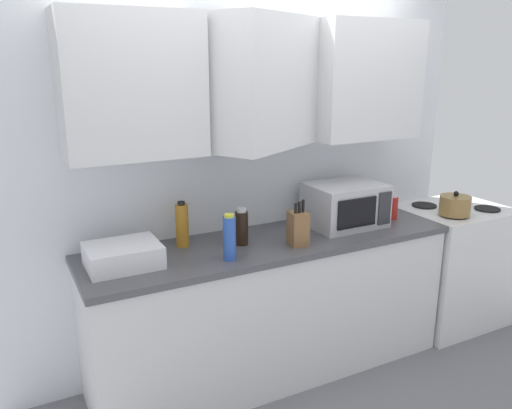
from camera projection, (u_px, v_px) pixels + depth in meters
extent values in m
cube|color=white|center=(247.00, 165.00, 3.30)|extent=(3.18, 0.06, 2.60)
cube|color=silver|center=(132.00, 86.00, 2.67)|extent=(0.73, 0.33, 0.75)
cube|color=silver|center=(264.00, 83.00, 2.97)|extent=(0.80, 0.65, 0.75)
cube|color=silver|center=(364.00, 80.00, 3.34)|extent=(0.73, 0.33, 0.75)
cube|color=silver|center=(271.00, 310.00, 3.26)|extent=(2.28, 0.60, 0.86)
cube|color=#4C4C51|center=(272.00, 243.00, 3.14)|extent=(2.31, 0.63, 0.04)
cube|color=silver|center=(449.00, 265.00, 3.92)|extent=(0.76, 0.64, 0.90)
cylinder|color=black|center=(454.00, 215.00, 3.60)|extent=(0.18, 0.18, 0.01)
cylinder|color=black|center=(487.00, 209.00, 3.75)|extent=(0.18, 0.18, 0.01)
cylinder|color=black|center=(424.00, 205.00, 3.84)|extent=(0.18, 0.18, 0.01)
cylinder|color=black|center=(457.00, 200.00, 3.99)|extent=(0.18, 0.18, 0.01)
cylinder|color=olive|center=(455.00, 205.00, 3.58)|extent=(0.21, 0.21, 0.13)
sphere|color=black|center=(456.00, 194.00, 3.56)|extent=(0.04, 0.04, 0.04)
cube|color=#B7B7BC|center=(345.00, 205.00, 3.37)|extent=(0.48, 0.36, 0.28)
cube|color=black|center=(357.00, 213.00, 3.19)|extent=(0.29, 0.01, 0.18)
cube|color=#2D2D33|center=(385.00, 208.00, 3.28)|extent=(0.10, 0.01, 0.21)
cube|color=silver|center=(123.00, 255.00, 2.72)|extent=(0.38, 0.30, 0.12)
cube|color=brown|center=(298.00, 229.00, 3.02)|extent=(0.12, 0.13, 0.20)
cylinder|color=black|center=(296.00, 208.00, 2.96)|extent=(0.02, 0.02, 0.06)
cylinder|color=black|center=(299.00, 207.00, 2.97)|extent=(0.02, 0.02, 0.07)
cylinder|color=black|center=(303.00, 206.00, 2.98)|extent=(0.02, 0.02, 0.07)
cylinder|color=#2D56B7|center=(229.00, 239.00, 2.79)|extent=(0.07, 0.07, 0.24)
cylinder|color=yellow|center=(229.00, 216.00, 2.75)|extent=(0.05, 0.05, 0.02)
cylinder|color=black|center=(242.00, 228.00, 3.03)|extent=(0.08, 0.08, 0.20)
cylinder|color=silver|center=(242.00, 210.00, 2.99)|extent=(0.06, 0.06, 0.03)
cylinder|color=red|center=(393.00, 208.00, 3.51)|extent=(0.06, 0.06, 0.15)
cylinder|color=silver|center=(394.00, 196.00, 3.49)|extent=(0.04, 0.04, 0.02)
cylinder|color=#AD701E|center=(182.00, 225.00, 2.99)|extent=(0.08, 0.08, 0.25)
cylinder|color=black|center=(181.00, 203.00, 2.95)|extent=(0.04, 0.04, 0.02)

